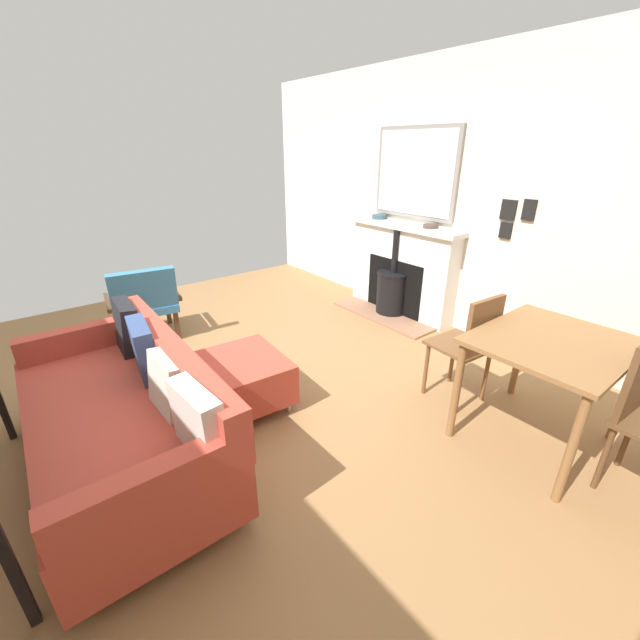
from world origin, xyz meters
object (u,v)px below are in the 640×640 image
at_px(fireplace, 399,275).
at_px(mantel_bowl_far, 430,226).
at_px(dining_chair_near_fireplace, 470,341).
at_px(sofa, 126,414).
at_px(ottoman, 243,377).
at_px(armchair_accent, 144,300).
at_px(dining_table, 550,355).
at_px(mantel_bowl_near, 379,216).

relative_size(fireplace, mantel_bowl_far, 9.23).
bearing_deg(dining_chair_near_fireplace, sofa, -23.03).
bearing_deg(ottoman, mantel_bowl_far, -175.13).
bearing_deg(armchair_accent, fireplace, 157.31).
bearing_deg(mantel_bowl_far, sofa, 5.23).
bearing_deg(dining_table, ottoman, -49.02).
bearing_deg(mantel_bowl_far, armchair_accent, -28.46).
relative_size(sofa, dining_table, 2.01).
relative_size(armchair_accent, dining_chair_near_fireplace, 0.89).
bearing_deg(armchair_accent, mantel_bowl_near, 165.59).
distance_m(dining_table, dining_chair_near_fireplace, 0.55).
height_order(mantel_bowl_near, mantel_bowl_far, mantel_bowl_near).
bearing_deg(mantel_bowl_near, ottoman, 21.63).
height_order(armchair_accent, dining_table, armchair_accent).
relative_size(mantel_bowl_near, ottoman, 0.24).
xyz_separation_m(mantel_bowl_near, ottoman, (2.40, 0.95, -0.84)).
distance_m(mantel_bowl_near, sofa, 3.48).
bearing_deg(mantel_bowl_far, ottoman, 4.87).
relative_size(mantel_bowl_near, armchair_accent, 0.21).
relative_size(ottoman, dining_chair_near_fireplace, 0.79).
bearing_deg(mantel_bowl_near, mantel_bowl_far, 90.00).
bearing_deg(sofa, armchair_accent, -109.81).
height_order(mantel_bowl_far, dining_chair_near_fireplace, mantel_bowl_far).
bearing_deg(fireplace, dining_chair_near_fireplace, 57.17).
distance_m(ottoman, armchair_accent, 1.65).
height_order(fireplace, sofa, fireplace).
bearing_deg(dining_chair_near_fireplace, mantel_bowl_far, -130.38).
relative_size(fireplace, armchair_accent, 1.85).
relative_size(sofa, ottoman, 2.69).
height_order(fireplace, dining_chair_near_fireplace, fireplace).
bearing_deg(fireplace, dining_table, 64.54).
bearing_deg(dining_table, mantel_bowl_near, -112.41).
bearing_deg(armchair_accent, mantel_bowl_far, 151.54).
height_order(mantel_bowl_near, dining_chair_near_fireplace, mantel_bowl_near).
height_order(fireplace, mantel_bowl_far, mantel_bowl_far).
bearing_deg(dining_chair_near_fireplace, mantel_bowl_near, -117.88).
relative_size(fireplace, mantel_bowl_near, 8.69).
distance_m(armchair_accent, dining_chair_near_fireplace, 3.08).
xyz_separation_m(ottoman, dining_table, (-1.36, 1.57, 0.41)).
height_order(mantel_bowl_far, dining_table, mantel_bowl_far).
bearing_deg(dining_chair_near_fireplace, fireplace, -122.83).
relative_size(ottoman, armchair_accent, 0.89).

